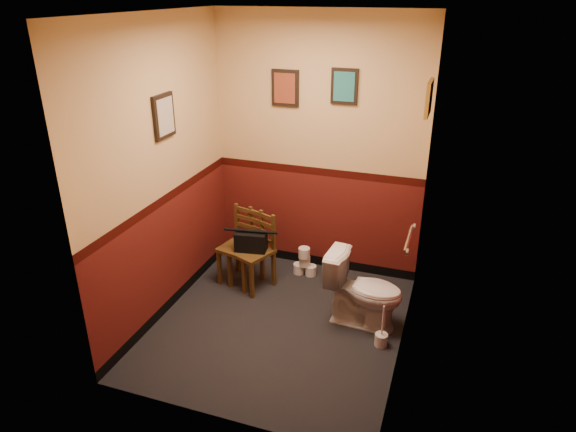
% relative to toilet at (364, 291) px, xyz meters
% --- Properties ---
extents(floor, '(2.20, 2.40, 0.00)m').
position_rel_toilet_xyz_m(floor, '(-0.72, -0.28, -0.35)').
color(floor, black).
rests_on(floor, ground).
extents(ceiling, '(2.20, 2.40, 0.00)m').
position_rel_toilet_xyz_m(ceiling, '(-0.72, -0.28, 2.35)').
color(ceiling, silver).
rests_on(ceiling, ground).
extents(wall_back, '(2.20, 0.00, 2.70)m').
position_rel_toilet_xyz_m(wall_back, '(-0.72, 0.92, 1.00)').
color(wall_back, '#571712').
rests_on(wall_back, ground).
extents(wall_front, '(2.20, 0.00, 2.70)m').
position_rel_toilet_xyz_m(wall_front, '(-0.72, -1.48, 1.00)').
color(wall_front, '#571712').
rests_on(wall_front, ground).
extents(wall_left, '(0.00, 2.40, 2.70)m').
position_rel_toilet_xyz_m(wall_left, '(-1.82, -0.28, 1.00)').
color(wall_left, '#571712').
rests_on(wall_left, ground).
extents(wall_right, '(0.00, 2.40, 2.70)m').
position_rel_toilet_xyz_m(wall_right, '(0.38, -0.28, 1.00)').
color(wall_right, '#571712').
rests_on(wall_right, ground).
extents(grab_bar, '(0.05, 0.56, 0.06)m').
position_rel_toilet_xyz_m(grab_bar, '(0.35, -0.03, 0.60)').
color(grab_bar, silver).
rests_on(grab_bar, wall_right).
extents(framed_print_back_a, '(0.28, 0.04, 0.36)m').
position_rel_toilet_xyz_m(framed_print_back_a, '(-1.07, 0.90, 1.60)').
color(framed_print_back_a, black).
rests_on(framed_print_back_a, wall_back).
extents(framed_print_back_b, '(0.26, 0.04, 0.34)m').
position_rel_toilet_xyz_m(framed_print_back_b, '(-0.47, 0.90, 1.65)').
color(framed_print_back_b, black).
rests_on(framed_print_back_b, wall_back).
extents(framed_print_left, '(0.04, 0.30, 0.38)m').
position_rel_toilet_xyz_m(framed_print_left, '(-1.80, -0.18, 1.50)').
color(framed_print_left, black).
rests_on(framed_print_left, wall_left).
extents(framed_print_right, '(0.04, 0.34, 0.28)m').
position_rel_toilet_xyz_m(framed_print_right, '(0.36, 0.32, 1.70)').
color(framed_print_right, olive).
rests_on(framed_print_right, wall_right).
extents(toilet, '(0.73, 0.45, 0.69)m').
position_rel_toilet_xyz_m(toilet, '(0.00, 0.00, 0.00)').
color(toilet, white).
rests_on(toilet, floor).
extents(toilet_brush, '(0.11, 0.11, 0.40)m').
position_rel_toilet_xyz_m(toilet_brush, '(0.22, -0.27, -0.28)').
color(toilet_brush, silver).
rests_on(toilet_brush, floor).
extents(chair_left, '(0.45, 0.45, 0.80)m').
position_rel_toilet_xyz_m(chair_left, '(-1.35, 0.35, 0.06)').
color(chair_left, brown).
rests_on(chair_left, floor).
extents(chair_right, '(0.49, 0.49, 0.80)m').
position_rel_toilet_xyz_m(chair_right, '(-1.21, 0.30, 0.06)').
color(chair_right, brown).
rests_on(chair_right, floor).
extents(handbag, '(0.34, 0.21, 0.23)m').
position_rel_toilet_xyz_m(handbag, '(-1.22, 0.27, 0.17)').
color(handbag, black).
rests_on(handbag, chair_right).
extents(tp_stack, '(0.26, 0.16, 0.33)m').
position_rel_toilet_xyz_m(tp_stack, '(-0.77, 0.67, -0.21)').
color(tp_stack, silver).
rests_on(tp_stack, floor).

